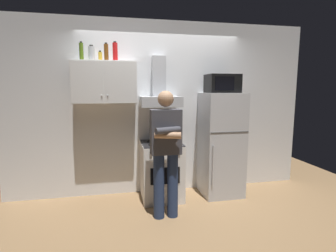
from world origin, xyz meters
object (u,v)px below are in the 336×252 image
Objects in this scene: range_hood at (160,93)px; microwave at (222,84)px; bottle_soda_red at (115,52)px; bottle_olive_oil at (81,52)px; person_standing at (166,150)px; cooking_pot at (172,139)px; bottle_spice_jar at (100,56)px; bottle_canister_steel at (92,54)px; upper_cabinet at (105,83)px; bottle_beer_brown at (106,52)px; refrigerator at (221,144)px; stove_oven at (162,170)px.

range_hood is 1.56× the size of microwave.
bottle_soda_red reaches higher than bottle_olive_oil.
bottle_soda_red reaches higher than person_standing.
cooking_pot is 1.13× the size of bottle_soda_red.
bottle_olive_oil is (-0.46, 0.00, -0.01)m from bottle_soda_red.
bottle_olive_oil is 0.26m from bottle_spice_jar.
bottle_canister_steel reaches higher than bottle_spice_jar.
bottle_beer_brown reaches higher than upper_cabinet.
microwave reaches higher than cooking_pot.
upper_cabinet is at bearing -179.91° from range_hood.
cooking_pot is 1.54m from bottle_beer_brown.
bottle_spice_jar reaches higher than refrigerator.
range_hood is 5.39× the size of bottle_spice_jar.
upper_cabinet reaches higher than refrigerator.
person_standing is 1.81m from bottle_olive_oil.
bottle_olive_oil reaches higher than refrigerator.
bottle_spice_jar is at bearing -178.07° from range_hood.
refrigerator reaches higher than cooking_pot.
bottle_soda_red is 0.33m from bottle_canister_steel.
bottle_olive_oil is (-0.30, 0.01, 0.42)m from upper_cabinet.
person_standing is 6.54× the size of bottle_beer_brown.
range_hood is at bearing 90.00° from stove_oven.
bottle_beer_brown is (-0.71, 0.71, 1.27)m from person_standing.
refrigerator is 7.27× the size of bottle_canister_steel.
bottle_spice_jar is at bearing 173.40° from stove_oven.
bottle_soda_red is at bearing -0.09° from bottle_olive_oil.
range_hood is (0.00, 0.13, 1.16)m from stove_oven.
cooking_pot is (-0.82, -0.12, 0.14)m from refrigerator.
refrigerator is 0.94m from microwave.
bottle_olive_oil is (-1.10, 0.01, 0.58)m from range_hood.
refrigerator is (1.75, -0.12, -0.95)m from upper_cabinet.
cooking_pot is at bearing -62.12° from range_hood.
bottle_beer_brown is (0.04, -0.02, 0.42)m from upper_cabinet.
bottle_spice_jar is (-0.85, -0.03, 0.52)m from range_hood.
range_hood reaches higher than stove_oven.
bottle_spice_jar is (-0.85, 0.10, 1.68)m from stove_oven.
bottle_canister_steel is (0.13, 0.02, -0.02)m from bottle_olive_oil.
bottle_beer_brown reaches higher than bottle_canister_steel.
range_hood is at bearing 173.54° from microwave.
bottle_beer_brown is (-0.76, -0.02, 0.57)m from range_hood.
cooking_pot is 2.24× the size of bottle_spice_jar.
upper_cabinet is at bearing 135.74° from person_standing.
stove_oven is at bearing -8.71° from bottle_canister_steel.
microwave is 1.54× the size of cooking_pot.
bottle_soda_red is at bearing 128.73° from person_standing.
microwave is at bearing -3.85° from bottle_canister_steel.
microwave reaches higher than person_standing.
bottle_canister_steel is 0.88× the size of bottle_beer_brown.
microwave is (1.75, -0.11, -0.01)m from upper_cabinet.
bottle_spice_jar is (-0.80, 0.70, 1.21)m from person_standing.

